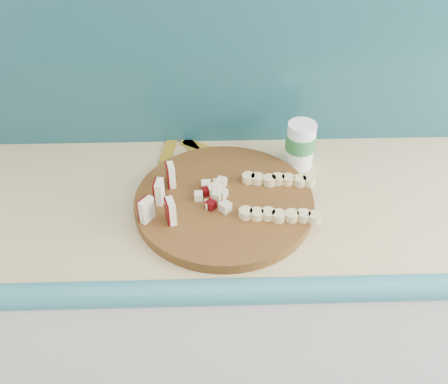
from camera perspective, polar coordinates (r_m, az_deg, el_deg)
kitchen_counter at (r=1.69m, az=12.42°, el=-12.39°), size 2.20×0.63×0.91m
backsplash at (r=1.46m, az=14.14°, el=14.31°), size 2.20×0.02×0.50m
cutting_board at (r=1.28m, az=0.00°, el=-1.17°), size 0.50×0.50×0.03m
apple_wedges at (r=1.24m, az=-7.15°, el=-0.50°), size 0.08×0.18×0.06m
apple_chunks at (r=1.27m, az=-1.34°, el=-0.23°), size 0.07×0.07×0.02m
banana_slices at (r=1.27m, az=6.33°, el=-0.60°), size 0.21×0.19×0.02m
canister at (r=1.40m, az=8.71°, el=5.44°), size 0.08×0.08×0.14m
banana_peel at (r=1.50m, az=-4.15°, el=5.17°), size 0.21×0.18×0.01m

